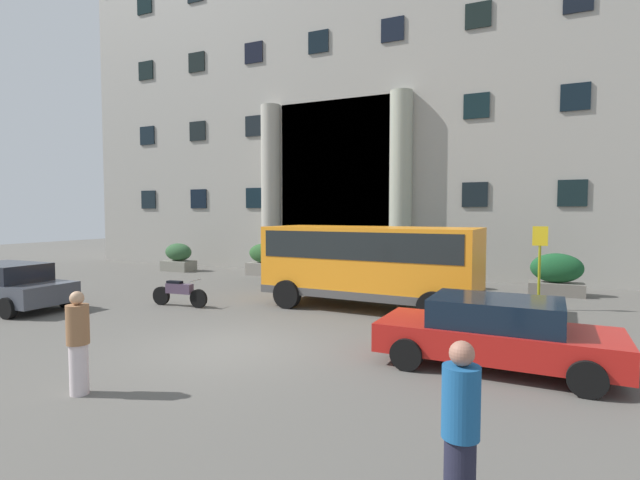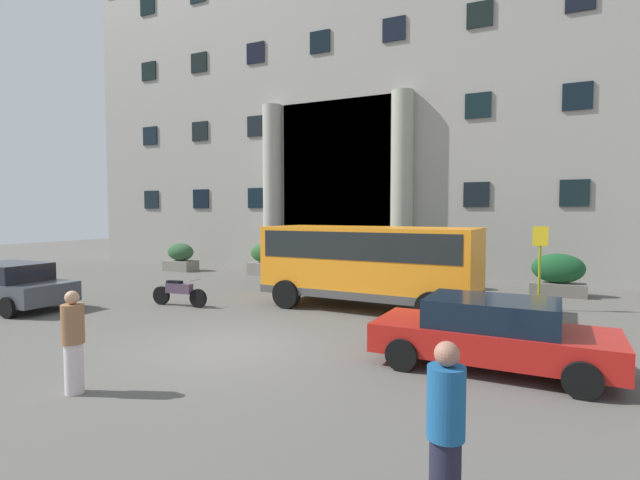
# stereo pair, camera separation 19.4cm
# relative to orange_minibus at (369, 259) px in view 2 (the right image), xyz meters

# --- Properties ---
(ground_plane) EXTENTS (80.00, 64.00, 0.12)m
(ground_plane) POSITION_rel_orange_minibus_xyz_m (-1.49, -5.50, -1.61)
(ground_plane) COLOR #595651
(office_building_facade) EXTENTS (37.59, 9.77, 17.34)m
(office_building_facade) POSITION_rel_orange_minibus_xyz_m (-1.50, 11.97, 7.11)
(office_building_facade) COLOR #9D9991
(office_building_facade) RESTS_ON ground_plane
(orange_minibus) EXTENTS (6.74, 2.99, 2.57)m
(orange_minibus) POSITION_rel_orange_minibus_xyz_m (0.00, 0.00, 0.00)
(orange_minibus) COLOR orange
(orange_minibus) RESTS_ON ground_plane
(bus_stop_sign) EXTENTS (0.44, 0.08, 2.61)m
(bus_stop_sign) POSITION_rel_orange_minibus_xyz_m (4.85, 1.93, 0.06)
(bus_stop_sign) COLOR #919517
(bus_stop_sign) RESTS_ON ground_plane
(hedge_planter_west) EXTENTS (2.10, 0.98, 1.58)m
(hedge_planter_west) POSITION_rel_orange_minibus_xyz_m (1.25, 5.01, -0.79)
(hedge_planter_west) COLOR #635F5F
(hedge_planter_west) RESTS_ON ground_plane
(hedge_planter_entrance_left) EXTENTS (1.87, 0.90, 1.54)m
(hedge_planter_entrance_left) POSITION_rel_orange_minibus_xyz_m (5.45, 5.11, -0.81)
(hedge_planter_entrance_left) COLOR #6A655D
(hedge_planter_entrance_left) RESTS_ON ground_plane
(hedge_planter_far_east) EXTENTS (1.62, 0.99, 1.44)m
(hedge_planter_far_east) POSITION_rel_orange_minibus_xyz_m (-12.16, 5.04, -0.86)
(hedge_planter_far_east) COLOR gray
(hedge_planter_far_east) RESTS_ON ground_plane
(hedge_planter_far_west) EXTENTS (1.71, 0.73, 1.54)m
(hedge_planter_far_west) POSITION_rel_orange_minibus_xyz_m (-7.16, 5.36, -0.81)
(hedge_planter_far_west) COLOR gray
(hedge_planter_far_west) RESTS_ON ground_plane
(hedge_planter_entrance_right) EXTENTS (1.85, 0.97, 1.45)m
(hedge_planter_entrance_right) POSITION_rel_orange_minibus_xyz_m (-3.39, 5.39, -0.85)
(hedge_planter_entrance_right) COLOR #696958
(hedge_planter_entrance_right) RESTS_ON ground_plane
(parked_hatchback_near) EXTENTS (4.37, 2.09, 1.43)m
(parked_hatchback_near) POSITION_rel_orange_minibus_xyz_m (-10.38, -4.84, -0.82)
(parked_hatchback_near) COLOR #434751
(parked_hatchback_near) RESTS_ON ground_plane
(parked_coupe_end) EXTENTS (4.49, 2.13, 1.37)m
(parked_coupe_end) POSITION_rel_orange_minibus_xyz_m (4.05, -4.45, -0.85)
(parked_coupe_end) COLOR #B41A16
(parked_coupe_end) RESTS_ON ground_plane
(motorcycle_near_kerb) EXTENTS (2.05, 0.55, 0.89)m
(motorcycle_near_kerb) POSITION_rel_orange_minibus_xyz_m (-5.73, -2.28, -1.09)
(motorcycle_near_kerb) COLOR black
(motorcycle_near_kerb) RESTS_ON ground_plane
(pedestrian_woman_with_bag) EXTENTS (0.36, 0.36, 1.82)m
(pedestrian_woman_with_bag) POSITION_rel_orange_minibus_xyz_m (4.11, -9.57, -0.63)
(pedestrian_woman_with_bag) COLOR #1F1F32
(pedestrian_woman_with_bag) RESTS_ON ground_plane
(pedestrian_woman_dark_dress) EXTENTS (0.36, 0.36, 1.73)m
(pedestrian_woman_dark_dress) POSITION_rel_orange_minibus_xyz_m (-2.13, -8.76, -0.68)
(pedestrian_woman_dark_dress) COLOR silver
(pedestrian_woman_dark_dress) RESTS_ON ground_plane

